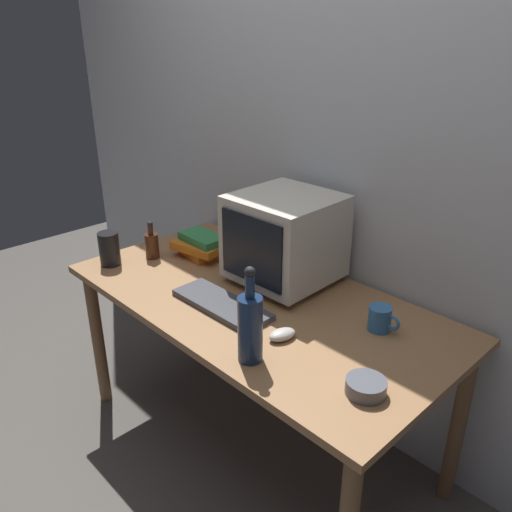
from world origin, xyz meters
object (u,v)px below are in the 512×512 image
object	(u,v)px
crt_monitor	(285,238)
bottle_short	(152,244)
computer_mouse	(282,334)
book_stack	(202,245)
keyboard	(222,305)
cd_spindle	(366,387)
bottle_tall	(250,326)
metal_canister	(109,249)
mug	(380,319)

from	to	relation	value
crt_monitor	bottle_short	xyz separation A→B (m)	(-0.58, -0.26, -0.13)
computer_mouse	book_stack	world-z (taller)	book_stack
keyboard	cd_spindle	xyz separation A→B (m)	(0.67, -0.02, 0.01)
keyboard	book_stack	size ratio (longest dim) A/B	1.62
keyboard	bottle_short	size ratio (longest dim) A/B	2.37
cd_spindle	bottle_short	bearing A→B (deg)	175.86
bottle_tall	metal_canister	world-z (taller)	bottle_tall
bottle_tall	mug	size ratio (longest dim) A/B	2.73
mug	cd_spindle	xyz separation A→B (m)	(0.17, -0.32, -0.02)
bottle_short	mug	bearing A→B (deg)	12.07
crt_monitor	bottle_short	world-z (taller)	crt_monitor
book_stack	cd_spindle	world-z (taller)	book_stack
metal_canister	keyboard	bearing A→B (deg)	9.47
crt_monitor	keyboard	xyz separation A→B (m)	(-0.01, -0.33, -0.18)
mug	keyboard	bearing A→B (deg)	-149.44
bottle_tall	computer_mouse	bearing A→B (deg)	93.45
crt_monitor	mug	bearing A→B (deg)	-3.77
keyboard	bottle_tall	world-z (taller)	bottle_tall
bottle_short	metal_canister	distance (m)	0.19
cd_spindle	crt_monitor	bearing A→B (deg)	151.92
computer_mouse	book_stack	size ratio (longest dim) A/B	0.39
mug	metal_canister	bearing A→B (deg)	-160.50
bottle_tall	bottle_short	distance (m)	0.91
crt_monitor	mug	xyz separation A→B (m)	(0.49, -0.03, -0.15)
book_stack	metal_canister	bearing A→B (deg)	-121.15
book_stack	metal_canister	distance (m)	0.41
computer_mouse	metal_canister	bearing A→B (deg)	-159.88
crt_monitor	keyboard	bearing A→B (deg)	-92.13
mug	bottle_tall	bearing A→B (deg)	-112.77
crt_monitor	computer_mouse	distance (m)	0.47
bottle_short	metal_canister	bearing A→B (deg)	-111.51
computer_mouse	crt_monitor	bearing A→B (deg)	145.73
bottle_tall	book_stack	distance (m)	0.84
mug	cd_spindle	size ratio (longest dim) A/B	1.00
crt_monitor	metal_canister	xyz separation A→B (m)	(-0.65, -0.44, -0.12)
bottle_short	book_stack	bearing A→B (deg)	50.86
bottle_short	keyboard	bearing A→B (deg)	-6.88
metal_canister	cd_spindle	bearing A→B (deg)	3.72
keyboard	book_stack	xyz separation A→B (m)	(-0.42, 0.24, 0.04)
computer_mouse	bottle_tall	bearing A→B (deg)	-73.39
book_stack	computer_mouse	bearing A→B (deg)	-17.78
keyboard	metal_canister	xyz separation A→B (m)	(-0.64, -0.11, 0.06)
bottle_short	cd_spindle	bearing A→B (deg)	-4.14
metal_canister	book_stack	bearing A→B (deg)	58.85
computer_mouse	bottle_short	xyz separation A→B (m)	(-0.87, 0.06, 0.05)
crt_monitor	book_stack	bearing A→B (deg)	-168.85
keyboard	mug	world-z (taller)	mug
computer_mouse	book_stack	xyz separation A→B (m)	(-0.73, 0.23, 0.04)
book_stack	cd_spindle	xyz separation A→B (m)	(1.09, -0.26, -0.03)
crt_monitor	metal_canister	distance (m)	0.79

